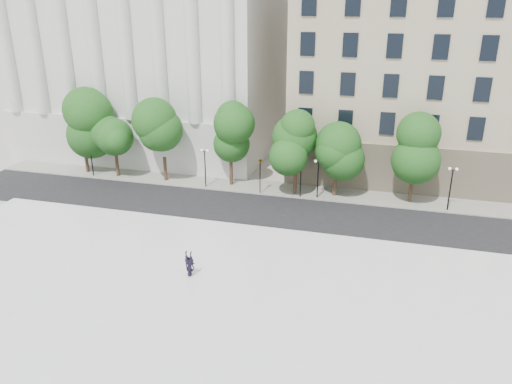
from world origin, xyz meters
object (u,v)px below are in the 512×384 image
Objects in this scene: traffic_light_west at (260,160)px; skateboard at (190,262)px; person_lying at (190,273)px; traffic_light_east at (301,163)px.

traffic_light_west is 5.36× the size of skateboard.
traffic_light_west is 16.01m from skateboard.
person_lying is 2.44× the size of skateboard.
traffic_light_west is 4.08m from traffic_light_east.
traffic_light_east is at bearing 75.96° from person_lying.
person_lying is at bearing -91.58° from traffic_light_west.
traffic_light_west is 1.00× the size of traffic_light_east.
traffic_light_east is at bearing 0.00° from traffic_light_west.
traffic_light_east reaches higher than traffic_light_west.
traffic_light_east reaches higher than skateboard.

